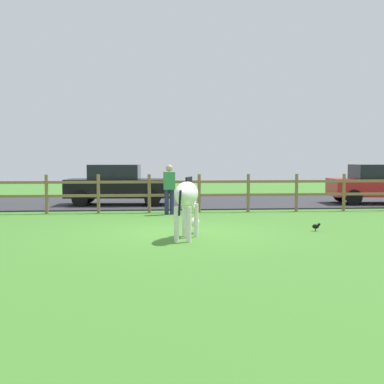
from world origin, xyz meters
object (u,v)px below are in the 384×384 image
(crow_on_grass, at_px, (316,226))
(parked_car_black, at_px, (118,184))
(visitor_near_fence, at_px, (169,187))
(parked_car_red, at_px, (380,184))
(zebra, at_px, (187,198))

(crow_on_grass, distance_m, parked_car_black, 9.36)
(crow_on_grass, bearing_deg, visitor_near_fence, 128.92)
(parked_car_red, bearing_deg, visitor_near_fence, -161.17)
(parked_car_black, height_order, visitor_near_fence, visitor_near_fence)
(zebra, height_order, parked_car_red, parked_car_red)
(zebra, height_order, parked_car_black, parked_car_black)
(crow_on_grass, distance_m, visitor_near_fence, 5.63)
(crow_on_grass, bearing_deg, parked_car_black, 124.88)
(zebra, bearing_deg, visitor_near_fence, 91.61)
(crow_on_grass, relative_size, parked_car_red, 0.05)
(zebra, relative_size, visitor_near_fence, 1.15)
(zebra, xyz_separation_m, visitor_near_fence, (-0.15, 5.27, -0.02))
(crow_on_grass, relative_size, visitor_near_fence, 0.13)
(zebra, bearing_deg, parked_car_red, 44.13)
(parked_car_red, bearing_deg, parked_car_black, 177.85)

